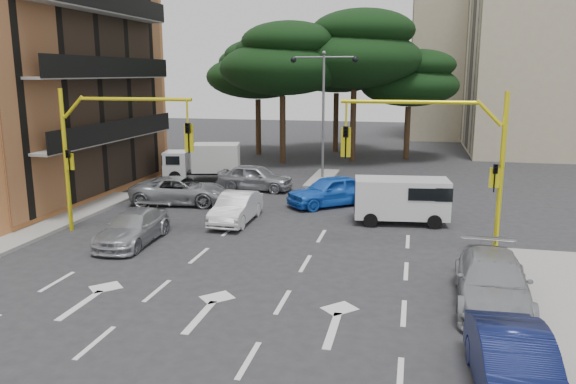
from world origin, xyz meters
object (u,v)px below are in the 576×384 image
object	(u,v)px
car_navy_parked	(514,367)
car_silver_parked	(492,281)
signal_mast_right	(449,151)
car_silver_cross_a	(181,190)
signal_mast_left	(103,141)
van_white	(401,201)
car_blue_compact	(331,191)
car_silver_wagon	(133,227)
street_lamp_center	(324,93)
car_white_hatch	(236,208)
car_silver_cross_b	(255,177)
box_truck_a	(203,162)

from	to	relation	value
car_navy_parked	car_silver_parked	size ratio (longest dim) A/B	0.86
signal_mast_right	car_silver_cross_a	bearing A→B (deg)	155.94
signal_mast_left	van_white	bearing A→B (deg)	20.18
car_blue_compact	car_silver_wagon	world-z (taller)	car_blue_compact
signal_mast_right	street_lamp_center	size ratio (longest dim) A/B	0.77
car_blue_compact	van_white	world-z (taller)	van_white
signal_mast_left	car_silver_wagon	size ratio (longest dim) A/B	1.38
street_lamp_center	car_silver_parked	world-z (taller)	street_lamp_center
signal_mast_right	car_white_hatch	bearing A→B (deg)	162.32
car_silver_cross_a	car_silver_parked	bearing A→B (deg)	-133.16
street_lamp_center	car_white_hatch	bearing A→B (deg)	-100.69
signal_mast_right	car_blue_compact	size ratio (longest dim) A/B	1.33
car_silver_wagon	signal_mast_right	bearing A→B (deg)	3.20
signal_mast_left	car_silver_cross_b	distance (m)	10.99
car_white_hatch	box_truck_a	xyz separation A→B (m)	(-5.14, 9.17, 0.49)
signal_mast_right	car_silver_parked	bearing A→B (deg)	-75.15
car_silver_cross_a	car_silver_cross_b	bearing A→B (deg)	-41.06
street_lamp_center	van_white	bearing A→B (deg)	-62.01
signal_mast_left	street_lamp_center	distance (m)	15.65
signal_mast_left	car_white_hatch	xyz separation A→B (m)	(4.70, 2.84, -3.21)
street_lamp_center	car_blue_compact	world-z (taller)	street_lamp_center
van_white	box_truck_a	xyz separation A→B (m)	(-12.36, 7.63, 0.13)
street_lamp_center	car_silver_cross_b	xyz separation A→B (m)	(-3.25, -4.10, -4.68)
car_silver_parked	box_truck_a	distance (m)	22.32
car_blue_compact	street_lamp_center	bearing A→B (deg)	153.59
car_white_hatch	car_silver_wagon	world-z (taller)	car_white_hatch
car_silver_cross_a	car_silver_wagon	bearing A→B (deg)	-179.86
car_white_hatch	car_navy_parked	world-z (taller)	car_navy_parked
signal_mast_right	car_navy_parked	size ratio (longest dim) A/B	1.40
car_navy_parked	car_silver_cross_a	bearing A→B (deg)	129.70
car_silver_wagon	car_silver_parked	size ratio (longest dim) A/B	0.87
street_lamp_center	van_white	xyz separation A→B (m)	(5.12, -9.63, -4.40)
van_white	box_truck_a	world-z (taller)	box_truck_a
car_silver_wagon	car_navy_parked	bearing A→B (deg)	-34.34
car_blue_compact	box_truck_a	size ratio (longest dim) A/B	0.96
signal_mast_right	box_truck_a	world-z (taller)	signal_mast_right
car_silver_cross_b	car_navy_parked	bearing A→B (deg)	-145.66
car_white_hatch	car_navy_parked	distance (m)	15.64
signal_mast_right	car_silver_cross_b	size ratio (longest dim) A/B	1.38
car_silver_cross_b	signal_mast_right	bearing A→B (deg)	-130.14
street_lamp_center	car_silver_cross_b	distance (m)	7.02
car_white_hatch	car_silver_parked	world-z (taller)	car_silver_parked
signal_mast_left	street_lamp_center	world-z (taller)	street_lamp_center
car_silver_cross_a	car_silver_parked	world-z (taller)	car_silver_parked
signal_mast_right	car_silver_cross_b	distance (m)	14.46
signal_mast_left	box_truck_a	bearing A→B (deg)	92.10
car_white_hatch	car_silver_wagon	xyz separation A→B (m)	(-3.02, -3.89, -0.04)
car_navy_parked	box_truck_a	size ratio (longest dim) A/B	0.91
signal_mast_left	car_white_hatch	size ratio (longest dim) A/B	1.47
car_silver_cross_b	car_silver_parked	xyz separation A→B (m)	(11.20, -14.24, -0.02)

